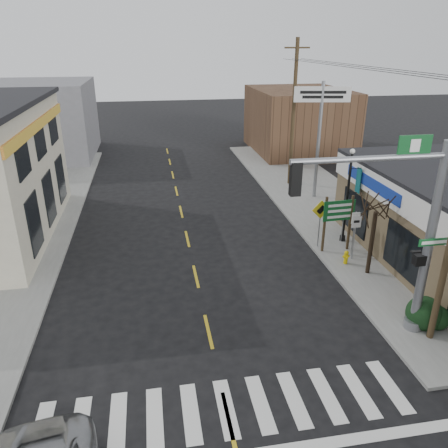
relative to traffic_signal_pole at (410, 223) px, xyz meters
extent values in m
plane|color=black|center=(-6.38, -2.80, -4.25)|extent=(140.00, 140.00, 0.00)
cube|color=slate|center=(2.62, 10.20, -4.18)|extent=(6.00, 38.00, 0.13)
cube|color=slate|center=(-15.38, 10.20, -4.18)|extent=(6.00, 38.00, 0.13)
cube|color=gold|center=(-6.38, 5.20, -4.24)|extent=(0.12, 56.00, 0.01)
cube|color=silver|center=(-6.38, -2.40, -4.24)|extent=(11.00, 2.20, 0.01)
cube|color=#513725|center=(5.62, 27.20, -1.45)|extent=(8.00, 10.00, 5.60)
cube|color=slate|center=(-17.38, 29.20, -1.05)|extent=(9.00, 10.00, 6.40)
cylinder|color=gray|center=(0.82, 0.00, -0.75)|extent=(0.31, 0.31, 6.73)
cylinder|color=gray|center=(-1.64, 0.00, 2.17)|extent=(4.94, 0.18, 0.18)
cube|color=black|center=(-3.91, 0.00, 1.66)|extent=(0.31, 0.25, 1.01)
cube|color=#0F4E21|center=(0.82, -0.22, -0.64)|extent=(1.07, 0.04, 0.25)
cube|color=#0F4E21|center=(-0.30, 0.00, 2.50)|extent=(1.07, 0.05, 0.62)
cube|color=black|center=(0.57, -0.05, -1.37)|extent=(0.36, 0.29, 0.36)
cube|color=#41321E|center=(-0.05, 6.41, -2.72)|extent=(0.10, 0.10, 2.78)
cube|color=#41321E|center=(1.24, 6.41, -2.72)|extent=(0.10, 0.10, 2.78)
cube|color=#06512B|center=(0.60, 6.35, -2.03)|extent=(1.59, 0.05, 0.99)
cylinder|color=#C5AA08|center=(0.52, 4.99, -3.86)|extent=(0.18, 0.18, 0.51)
sphere|color=#C5AA08|center=(0.52, 4.99, -3.57)|extent=(0.20, 0.20, 0.20)
cylinder|color=gray|center=(-0.08, 6.94, -3.00)|extent=(0.05, 0.05, 2.24)
cube|color=yellow|center=(-0.08, 6.91, -2.15)|extent=(0.95, 0.03, 0.95)
cylinder|color=black|center=(1.43, 7.38, -1.82)|extent=(0.12, 0.12, 4.60)
sphere|color=silver|center=(1.43, 7.38, 0.53)|extent=(0.25, 0.25, 0.25)
cube|color=#0E4F55|center=(1.91, 7.38, -0.93)|extent=(0.02, 0.49, 1.24)
cylinder|color=gray|center=(2.46, 14.18, -0.49)|extent=(0.21, 0.21, 7.26)
cube|color=silver|center=(2.46, 14.18, 2.37)|extent=(3.42, 0.18, 0.91)
cylinder|color=black|center=(1.12, 4.03, -2.68)|extent=(0.18, 0.18, 2.87)
ellipsoid|color=#1C3D18|center=(1.27, 0.10, -3.64)|extent=(1.27, 1.27, 0.95)
ellipsoid|color=black|center=(4.42, 3.95, -3.70)|extent=(1.11, 1.11, 0.83)
cylinder|color=#412D1B|center=(1.73, 17.22, 0.72)|extent=(0.25, 0.25, 9.68)
cube|color=#412D1B|center=(1.73, 17.22, 4.93)|extent=(1.68, 0.11, 0.11)
camera|label=1|loc=(-8.03, -11.60, 5.36)|focal=35.00mm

